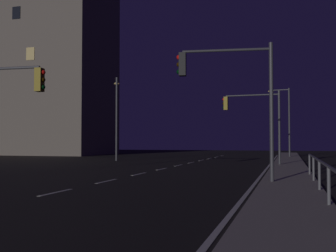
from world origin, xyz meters
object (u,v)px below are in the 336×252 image
(traffic_light_mid_right, at_px, (253,113))
(street_lamp_far_end, at_px, (286,115))
(building_distant, at_px, (26,72))
(street_lamp_median, at_px, (117,110))
(traffic_light_near_left, at_px, (230,84))

(traffic_light_mid_right, bearing_deg, street_lamp_far_end, 81.90)
(traffic_light_mid_right, distance_m, street_lamp_far_end, 14.87)
(building_distant, bearing_deg, traffic_light_mid_right, -29.59)
(street_lamp_median, bearing_deg, street_lamp_far_end, 35.69)
(street_lamp_far_end, bearing_deg, traffic_light_mid_right, -98.10)
(traffic_light_mid_right, height_order, street_lamp_far_end, street_lamp_far_end)
(traffic_light_mid_right, bearing_deg, traffic_light_near_left, -89.53)
(traffic_light_near_left, distance_m, street_lamp_far_end, 27.49)
(traffic_light_near_left, relative_size, traffic_light_mid_right, 1.09)
(traffic_light_mid_right, bearing_deg, building_distant, 150.41)
(street_lamp_far_end, distance_m, building_distant, 34.09)
(traffic_light_mid_right, height_order, building_distant, building_distant)
(traffic_light_near_left, distance_m, building_distant, 44.22)
(street_lamp_far_end, relative_size, building_distant, 0.31)
(street_lamp_far_end, relative_size, street_lamp_median, 0.96)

